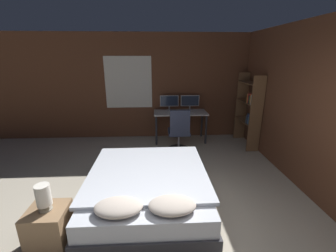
# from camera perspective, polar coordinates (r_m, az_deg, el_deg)

# --- Properties ---
(wall_back) EXTENTS (12.00, 0.08, 2.70)m
(wall_back) POSITION_cam_1_polar(r_m,az_deg,el_deg) (5.98, -1.09, 9.86)
(wall_back) COLOR brown
(wall_back) RESTS_ON ground_plane
(wall_side_right) EXTENTS (0.06, 12.00, 2.70)m
(wall_side_right) POSITION_cam_1_polar(r_m,az_deg,el_deg) (4.12, 33.07, 3.49)
(wall_side_right) COLOR brown
(wall_side_right) RESTS_ON ground_plane
(bed) EXTENTS (1.72, 2.02, 0.59)m
(bed) POSITION_cam_1_polar(r_m,az_deg,el_deg) (3.46, -5.06, -15.66)
(bed) COLOR #2D2D33
(bed) RESTS_ON ground_plane
(nightstand) EXTENTS (0.43, 0.43, 0.49)m
(nightstand) POSITION_cam_1_polar(r_m,az_deg,el_deg) (3.16, -27.88, -21.82)
(nightstand) COLOR #997551
(nightstand) RESTS_ON ground_plane
(bedside_lamp) EXTENTS (0.16, 0.16, 0.31)m
(bedside_lamp) POSITION_cam_1_polar(r_m,az_deg,el_deg) (2.92, -29.10, -15.24)
(bedside_lamp) COLOR gray
(bedside_lamp) RESTS_ON nightstand
(desk) EXTENTS (1.34, 0.64, 0.77)m
(desk) POSITION_cam_1_polar(r_m,az_deg,el_deg) (5.76, 3.15, 2.62)
(desk) COLOR beige
(desk) RESTS_ON ground_plane
(monitor_left) EXTENTS (0.48, 0.16, 0.39)m
(monitor_left) POSITION_cam_1_polar(r_m,az_deg,el_deg) (5.88, 0.32, 6.20)
(monitor_left) COLOR #B7B7BC
(monitor_left) RESTS_ON desk
(monitor_right) EXTENTS (0.48, 0.16, 0.39)m
(monitor_right) POSITION_cam_1_polar(r_m,az_deg,el_deg) (5.94, 5.60, 6.23)
(monitor_right) COLOR #B7B7BC
(monitor_right) RESTS_ON desk
(keyboard) EXTENTS (0.40, 0.13, 0.02)m
(keyboard) POSITION_cam_1_polar(r_m,az_deg,el_deg) (5.53, 3.41, 3.15)
(keyboard) COLOR #B7B7BC
(keyboard) RESTS_ON desk
(computer_mouse) EXTENTS (0.07, 0.05, 0.04)m
(computer_mouse) POSITION_cam_1_polar(r_m,az_deg,el_deg) (5.57, 6.39, 3.27)
(computer_mouse) COLOR #B7B7BC
(computer_mouse) RESTS_ON desk
(office_chair) EXTENTS (0.52, 0.52, 1.02)m
(office_chair) POSITION_cam_1_polar(r_m,az_deg,el_deg) (5.15, 2.83, -2.10)
(office_chair) COLOR black
(office_chair) RESTS_ON ground_plane
(bookshelf) EXTENTS (0.29, 0.92, 1.74)m
(bookshelf) POSITION_cam_1_polar(r_m,az_deg,el_deg) (5.67, 20.16, 4.41)
(bookshelf) COLOR brown
(bookshelf) RESTS_ON ground_plane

